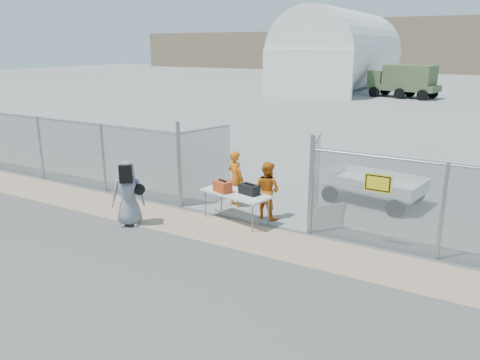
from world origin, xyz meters
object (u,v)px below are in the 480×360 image
Objects in this scene: security_worker_right at (267,190)px; security_worker_left at (236,179)px; utility_trailer at (373,188)px; visitor at (128,193)px; folding_table at (236,207)px.

security_worker_left is at bearing -9.69° from security_worker_right.
security_worker_right reaches higher than utility_trailer.
security_worker_right is at bearing -118.70° from utility_trailer.
security_worker_right is at bearing 1.59° from visitor.
visitor is (-1.64, -2.69, 0.04)m from security_worker_left.
utility_trailer is at bearing 62.69° from folding_table.
security_worker_left is at bearing -136.32° from utility_trailer.
folding_table is 0.96m from security_worker_right.
folding_table is 4.38m from utility_trailer.
folding_table is 2.83m from visitor.
utility_trailer is at bearing -118.43° from security_worker_right.
security_worker_left is 0.96× the size of visitor.
utility_trailer reaches higher than folding_table.
visitor is at bearing 78.58° from security_worker_left.
visitor is at bearing 47.73° from security_worker_right.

